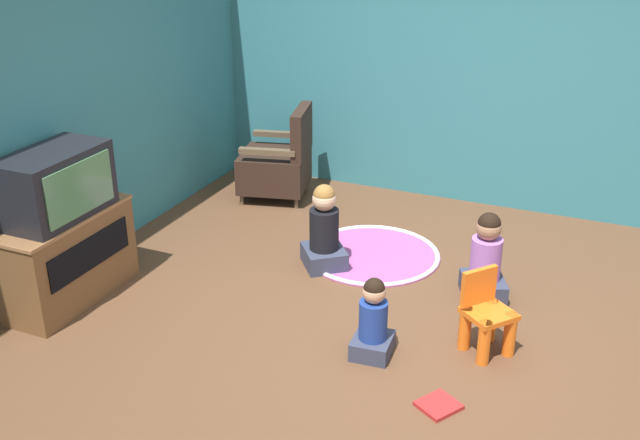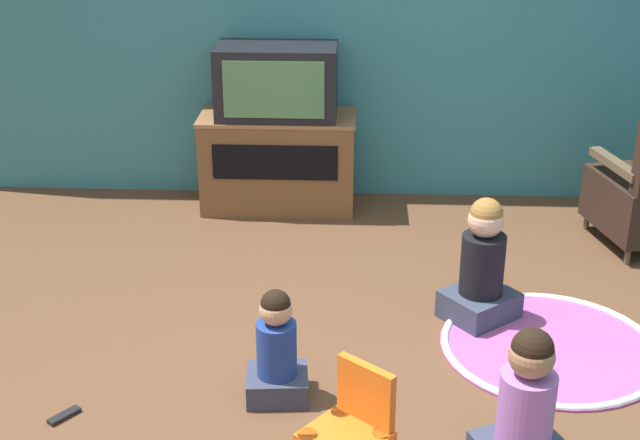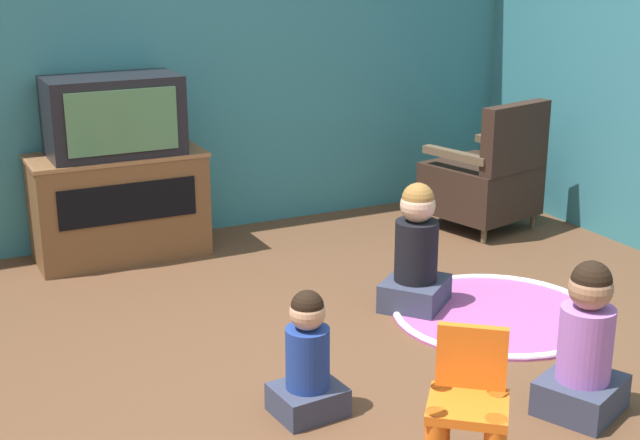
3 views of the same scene
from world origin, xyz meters
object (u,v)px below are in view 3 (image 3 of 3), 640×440
at_px(tv_cabinet, 119,203).
at_px(television, 113,116).
at_px(child_watching_right, 416,254).
at_px(black_armchair, 486,180).
at_px(child_watching_left, 308,361).
at_px(yellow_kid_chair, 468,417).
at_px(child_watching_center, 585,348).

relative_size(tv_cabinet, television, 1.33).
bearing_deg(child_watching_right, tv_cabinet, 89.80).
bearing_deg(black_armchair, child_watching_left, 24.76).
relative_size(television, yellow_kid_chair, 1.45).
distance_m(child_watching_left, child_watching_center, 1.12).
xyz_separation_m(black_armchair, yellow_kid_chair, (-1.82, -2.36, -0.11)).
xyz_separation_m(child_watching_left, child_watching_right, (0.99, 0.76, 0.06)).
relative_size(black_armchair, child_watching_left, 1.62).
distance_m(television, yellow_kid_chair, 3.00).
bearing_deg(child_watching_left, television, 90.01).
xyz_separation_m(tv_cabinet, child_watching_center, (1.21, -2.74, -0.05)).
distance_m(tv_cabinet, child_watching_center, 2.99).
xyz_separation_m(yellow_kid_chair, child_watching_right, (0.66, 1.40, 0.07)).
distance_m(black_armchair, yellow_kid_chair, 2.98).
relative_size(child_watching_left, child_watching_right, 0.79).
xyz_separation_m(television, child_watching_right, (1.19, -1.48, -0.59)).
height_order(television, child_watching_left, television).
height_order(black_armchair, child_watching_right, black_armchair).
bearing_deg(tv_cabinet, child_watching_right, -51.53).
height_order(child_watching_left, child_watching_center, child_watching_center).
bearing_deg(yellow_kid_chair, tv_cabinet, 139.20).
xyz_separation_m(tv_cabinet, yellow_kid_chair, (0.52, -2.89, -0.11)).
distance_m(television, child_watching_center, 3.04).
bearing_deg(yellow_kid_chair, child_watching_center, 51.82).
relative_size(black_armchair, child_watching_right, 1.29).
relative_size(child_watching_center, child_watching_right, 0.97).
height_order(child_watching_left, child_watching_right, child_watching_right).
xyz_separation_m(black_armchair, child_watching_left, (-2.15, -1.73, -0.10)).
distance_m(tv_cabinet, black_armchair, 2.40).
bearing_deg(tv_cabinet, yellow_kid_chair, -79.75).
height_order(yellow_kid_chair, child_watching_left, child_watching_left).
bearing_deg(black_armchair, television, -26.40).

